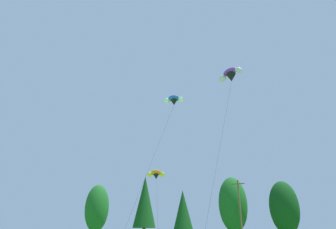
# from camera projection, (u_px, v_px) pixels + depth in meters

# --- Properties ---
(treeline_tree_a) EXTENTS (5.34, 5.34, 13.13)m
(treeline_tree_a) POSITION_uv_depth(u_px,v_px,m) (97.00, 208.00, 66.58)
(treeline_tree_a) COLOR #472D19
(treeline_tree_a) RESTS_ON ground_plane
(treeline_tree_b) EXTENTS (4.66, 4.66, 13.92)m
(treeline_tree_b) POSITION_uv_depth(u_px,v_px,m) (145.00, 202.00, 60.73)
(treeline_tree_b) COLOR #472D19
(treeline_tree_b) RESTS_ON ground_plane
(treeline_tree_c) EXTENTS (3.86, 3.86, 10.27)m
(treeline_tree_c) POSITION_uv_depth(u_px,v_px,m) (183.00, 211.00, 54.64)
(treeline_tree_c) COLOR #472D19
(treeline_tree_c) RESTS_ON ground_plane
(treeline_tree_d) EXTENTS (5.15, 5.15, 12.40)m
(treeline_tree_d) POSITION_uv_depth(u_px,v_px,m) (233.00, 204.00, 53.40)
(treeline_tree_d) COLOR #472D19
(treeline_tree_d) RESTS_ON ground_plane
(treeline_tree_e) EXTENTS (4.73, 4.73, 10.84)m
(treeline_tree_e) POSITION_uv_depth(u_px,v_px,m) (284.00, 207.00, 48.38)
(treeline_tree_e) COLOR #472D19
(treeline_tree_e) RESTS_ON ground_plane
(utility_pole) EXTENTS (2.20, 0.26, 10.81)m
(utility_pole) POSITION_uv_depth(u_px,v_px,m) (240.00, 213.00, 46.78)
(utility_pole) COLOR brown
(utility_pole) RESTS_ON ground_plane
(parafoil_kite_high_blue_white) EXTENTS (3.19, 9.39, 18.06)m
(parafoil_kite_high_blue_white) POSITION_uv_depth(u_px,v_px,m) (174.00, 100.00, 38.92)
(parafoil_kite_high_blue_white) COLOR blue
(parafoil_kite_mid_orange) EXTENTS (10.64, 19.03, 10.73)m
(parafoil_kite_mid_orange) POSITION_uv_depth(u_px,v_px,m) (156.00, 175.00, 45.76)
(parafoil_kite_mid_orange) COLOR orange
(parafoil_kite_far_purple) EXTENTS (3.55, 10.84, 19.34)m
(parafoil_kite_far_purple) POSITION_uv_depth(u_px,v_px,m) (231.00, 75.00, 34.95)
(parafoil_kite_far_purple) COLOR purple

